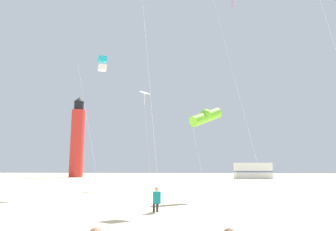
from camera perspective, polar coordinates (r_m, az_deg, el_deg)
The scene contains 7 objects.
kite_flyer_standing at distance 14.61m, azimuth -2.14°, elevation -15.04°, with size 0.43×0.56×1.16m.
kite_diamond_white at distance 31.42m, azimuth -4.27°, elevation 3.50°, with size 1.40×1.40×9.67m.
kite_tube_lime at distance 20.46m, azimuth 6.94°, elevation -0.18°, with size 2.31×2.20×6.01m.
kite_box_cyan at distance 25.70m, azimuth -11.96°, elevation 9.27°, with size 2.57×2.20×10.79m.
kite_diamond_rainbow at distance 22.76m, azimuth 11.68°, elevation 20.04°, with size 3.02×2.24×14.14m.
lighthouse_distant at distance 67.80m, azimuth -16.30°, elevation -4.18°, with size 2.80×2.80×16.80m.
rv_van_white at distance 58.13m, azimuth 15.32°, elevation -9.77°, with size 6.61×2.85×2.80m.
Camera 1 is at (1.32, -7.42, 2.03)m, focal length 33.21 mm.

